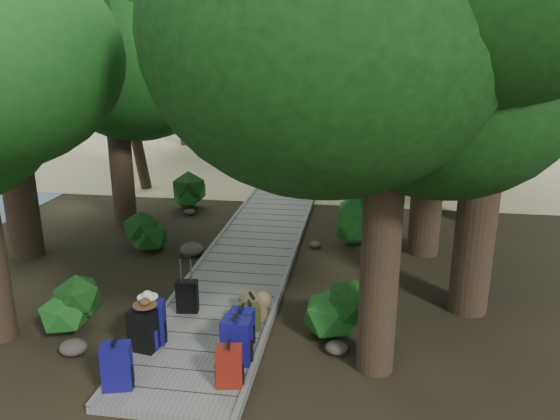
% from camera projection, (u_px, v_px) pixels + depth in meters
% --- Properties ---
extents(ground, '(120.00, 120.00, 0.00)m').
position_uv_depth(ground, '(244.00, 268.00, 11.66)').
color(ground, black).
rests_on(ground, ground).
extents(sand_beach, '(40.00, 22.00, 0.02)m').
position_uv_depth(sand_beach, '(314.00, 141.00, 26.77)').
color(sand_beach, tan).
rests_on(sand_beach, ground).
extents(boardwalk, '(2.00, 12.00, 0.12)m').
position_uv_depth(boardwalk, '(254.00, 249.00, 12.58)').
color(boardwalk, gray).
rests_on(boardwalk, ground).
extents(backpack_left_a, '(0.45, 0.36, 0.73)m').
position_uv_depth(backpack_left_a, '(117.00, 364.00, 7.34)').
color(backpack_left_a, navy).
rests_on(backpack_left_a, boardwalk).
extents(backpack_left_b, '(0.44, 0.35, 0.73)m').
position_uv_depth(backpack_left_b, '(143.00, 328.00, 8.26)').
color(backpack_left_b, black).
rests_on(backpack_left_b, boardwalk).
extents(backpack_left_c, '(0.46, 0.36, 0.76)m').
position_uv_depth(backpack_left_c, '(151.00, 320.00, 8.46)').
color(backpack_left_c, navy).
rests_on(backpack_left_c, boardwalk).
extents(backpack_right_a, '(0.40, 0.31, 0.64)m').
position_uv_depth(backpack_right_a, '(229.00, 364.00, 7.40)').
color(backpack_right_a, maroon).
rests_on(backpack_right_a, boardwalk).
extents(backpack_right_b, '(0.44, 0.32, 0.76)m').
position_uv_depth(backpack_right_b, '(237.00, 338.00, 7.93)').
color(backpack_right_b, navy).
rests_on(backpack_right_b, boardwalk).
extents(backpack_right_c, '(0.38, 0.28, 0.63)m').
position_uv_depth(backpack_right_c, '(242.00, 325.00, 8.46)').
color(backpack_right_c, navy).
rests_on(backpack_right_c, boardwalk).
extents(backpack_right_d, '(0.38, 0.33, 0.48)m').
position_uv_depth(backpack_right_d, '(250.00, 316.00, 8.88)').
color(backpack_right_d, '#3C411A').
rests_on(backpack_right_d, boardwalk).
extents(duffel_right_khaki, '(0.58, 0.66, 0.37)m').
position_uv_depth(duffel_right_khaki, '(252.00, 306.00, 9.32)').
color(duffel_right_khaki, brown).
rests_on(duffel_right_khaki, boardwalk).
extents(suitcase_on_boardwalk, '(0.39, 0.25, 0.57)m').
position_uv_depth(suitcase_on_boardwalk, '(187.00, 296.00, 9.46)').
color(suitcase_on_boardwalk, black).
rests_on(suitcase_on_boardwalk, boardwalk).
extents(lone_suitcase_on_sand, '(0.41, 0.28, 0.60)m').
position_uv_depth(lone_suitcase_on_sand, '(301.00, 172.00, 18.98)').
color(lone_suitcase_on_sand, black).
rests_on(lone_suitcase_on_sand, sand_beach).
extents(hat_brown, '(0.36, 0.36, 0.11)m').
position_uv_depth(hat_brown, '(145.00, 302.00, 8.16)').
color(hat_brown, '#51351E').
rests_on(hat_brown, backpack_left_b).
extents(hat_white, '(0.32, 0.32, 0.11)m').
position_uv_depth(hat_white, '(147.00, 294.00, 8.35)').
color(hat_white, silver).
rests_on(hat_white, backpack_left_c).
extents(kayak, '(0.75, 2.93, 0.29)m').
position_uv_depth(kayak, '(225.00, 164.00, 20.90)').
color(kayak, '#A90E1A').
rests_on(kayak, sand_beach).
extents(sun_lounger, '(0.99, 1.73, 0.53)m').
position_uv_depth(sun_lounger, '(387.00, 166.00, 20.11)').
color(sun_lounger, silver).
rests_on(sun_lounger, sand_beach).
extents(tree_right_a, '(4.70, 4.70, 7.84)m').
position_uv_depth(tree_right_a, '(390.00, 100.00, 6.95)').
color(tree_right_a, black).
rests_on(tree_right_a, ground).
extents(tree_right_b, '(5.47, 5.47, 9.77)m').
position_uv_depth(tree_right_b, '(498.00, 25.00, 8.43)').
color(tree_right_b, black).
rests_on(tree_right_b, ground).
extents(tree_right_c, '(5.79, 5.79, 10.03)m').
position_uv_depth(tree_right_c, '(441.00, 22.00, 11.09)').
color(tree_right_c, black).
rests_on(tree_right_c, ground).
extents(tree_right_d, '(5.34, 5.34, 9.79)m').
position_uv_depth(tree_right_d, '(506.00, 31.00, 13.02)').
color(tree_right_d, black).
rests_on(tree_right_d, ground).
extents(tree_right_e, '(5.28, 5.28, 9.51)m').
position_uv_depth(tree_right_e, '(413.00, 38.00, 16.77)').
color(tree_right_e, black).
rests_on(tree_right_e, ground).
extents(tree_right_f, '(5.10, 5.10, 9.11)m').
position_uv_depth(tree_right_f, '(496.00, 45.00, 17.71)').
color(tree_right_f, black).
rests_on(tree_right_f, ground).
extents(tree_left_c, '(4.88, 4.88, 8.48)m').
position_uv_depth(tree_left_c, '(112.00, 59.00, 13.43)').
color(tree_left_c, black).
rests_on(tree_left_c, ground).
extents(tree_back_a, '(5.26, 5.26, 9.10)m').
position_uv_depth(tree_back_a, '(274.00, 44.00, 24.80)').
color(tree_back_a, black).
rests_on(tree_back_a, ground).
extents(tree_back_b, '(5.43, 5.43, 9.70)m').
position_uv_depth(tree_back_b, '(346.00, 38.00, 25.35)').
color(tree_back_b, black).
rests_on(tree_back_b, ground).
extents(tree_back_c, '(5.29, 5.29, 9.52)m').
position_uv_depth(tree_back_c, '(421.00, 40.00, 24.54)').
color(tree_back_c, black).
rests_on(tree_back_c, ground).
extents(tree_back_d, '(4.87, 4.87, 8.11)m').
position_uv_depth(tree_back_d, '(182.00, 56.00, 24.59)').
color(tree_back_d, black).
rests_on(tree_back_d, ground).
extents(palm_right_a, '(4.42, 4.42, 7.53)m').
position_uv_depth(palm_right_a, '(402.00, 75.00, 15.15)').
color(palm_right_a, '#153F11').
rests_on(palm_right_a, ground).
extents(palm_right_b, '(4.22, 4.22, 8.16)m').
position_uv_depth(palm_right_b, '(437.00, 58.00, 20.69)').
color(palm_right_b, '#153F11').
rests_on(palm_right_b, ground).
extents(palm_right_c, '(4.13, 4.13, 6.57)m').
position_uv_depth(palm_right_c, '(378.00, 77.00, 22.50)').
color(palm_right_c, '#153F11').
rests_on(palm_right_c, ground).
extents(palm_left_a, '(4.87, 4.87, 7.76)m').
position_uv_depth(palm_left_a, '(128.00, 68.00, 16.90)').
color(palm_left_a, '#153F11').
rests_on(palm_left_a, ground).
extents(rock_left_a, '(0.43, 0.39, 0.24)m').
position_uv_depth(rock_left_a, '(73.00, 347.00, 8.41)').
color(rock_left_a, '#4C473F').
rests_on(rock_left_a, ground).
extents(rock_left_b, '(0.35, 0.32, 0.19)m').
position_uv_depth(rock_left_b, '(89.00, 291.00, 10.36)').
color(rock_left_b, '#4C473F').
rests_on(rock_left_b, ground).
extents(rock_left_c, '(0.56, 0.50, 0.31)m').
position_uv_depth(rock_left_c, '(191.00, 249.00, 12.32)').
color(rock_left_c, '#4C473F').
rests_on(rock_left_c, ground).
extents(rock_left_d, '(0.32, 0.28, 0.17)m').
position_uv_depth(rock_left_d, '(190.00, 212.00, 15.26)').
color(rock_left_d, '#4C473F').
rests_on(rock_left_d, ground).
extents(rock_right_a, '(0.35, 0.32, 0.20)m').
position_uv_depth(rock_right_a, '(336.00, 348.00, 8.44)').
color(rock_right_a, '#4C473F').
rests_on(rock_right_a, ground).
extents(rock_right_b, '(0.52, 0.46, 0.28)m').
position_uv_depth(rock_right_b, '(344.00, 300.00, 9.91)').
color(rock_right_b, '#4C473F').
rests_on(rock_right_b, ground).
extents(rock_right_c, '(0.27, 0.25, 0.15)m').
position_uv_depth(rock_right_c, '(315.00, 245.00, 12.83)').
color(rock_right_c, '#4C473F').
rests_on(rock_right_c, ground).
extents(rock_right_d, '(0.62, 0.56, 0.34)m').
position_uv_depth(rock_right_d, '(371.00, 215.00, 14.68)').
color(rock_right_d, '#4C473F').
rests_on(rock_right_d, ground).
extents(shrub_left_a, '(1.10, 1.10, 0.99)m').
position_uv_depth(shrub_left_a, '(71.00, 302.00, 9.04)').
color(shrub_left_a, '#164C17').
rests_on(shrub_left_a, ground).
extents(shrub_left_b, '(1.02, 1.02, 0.92)m').
position_uv_depth(shrub_left_b, '(151.00, 231.00, 12.57)').
color(shrub_left_b, '#164C17').
rests_on(shrub_left_b, ground).
extents(shrub_left_c, '(1.12, 1.12, 1.01)m').
position_uv_depth(shrub_left_c, '(191.00, 191.00, 15.76)').
color(shrub_left_c, '#164C17').
rests_on(shrub_left_c, ground).
extents(shrub_right_a, '(1.05, 1.05, 0.95)m').
position_uv_depth(shrub_right_a, '(343.00, 307.00, 8.93)').
color(shrub_right_a, '#164C17').
rests_on(shrub_right_a, ground).
extents(shrub_right_b, '(1.24, 1.24, 1.11)m').
position_uv_depth(shrub_right_b, '(364.00, 222.00, 12.93)').
color(shrub_right_b, '#164C17').
rests_on(shrub_right_b, ground).
extents(shrub_right_c, '(0.94, 0.94, 0.85)m').
position_uv_depth(shrub_right_c, '(354.00, 188.00, 16.45)').
color(shrub_right_c, '#164C17').
rests_on(shrub_right_c, ground).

